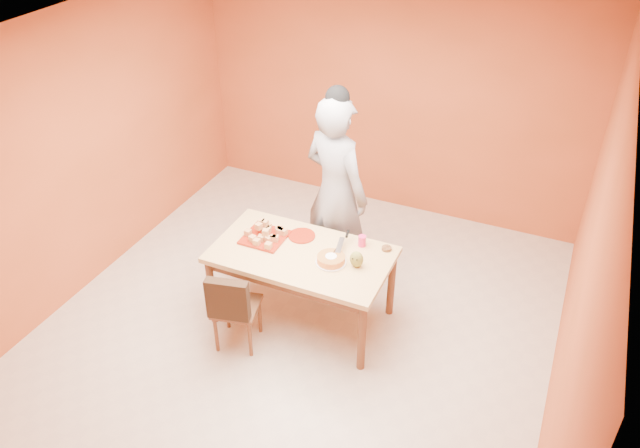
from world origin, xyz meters
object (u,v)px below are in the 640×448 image
at_px(dining_chair, 235,306).
at_px(pastry_platter, 265,237).
at_px(dining_table, 302,261).
at_px(checker_tin, 387,248).
at_px(magenta_glass, 362,241).
at_px(red_dinner_plate, 302,236).
at_px(person, 336,193).
at_px(sponge_cake, 331,259).
at_px(egg_ornament, 357,259).

height_order(dining_chair, pastry_platter, dining_chair).
bearing_deg(dining_table, checker_tin, 27.24).
relative_size(dining_table, checker_tin, 17.91).
relative_size(dining_table, magenta_glass, 15.59).
distance_m(dining_table, dining_chair, 0.71).
xyz_separation_m(red_dinner_plate, checker_tin, (0.79, 0.12, 0.01)).
relative_size(person, red_dinner_plate, 7.95).
xyz_separation_m(pastry_platter, red_dinner_plate, (0.30, 0.17, -0.00)).
bearing_deg(magenta_glass, sponge_cake, -114.10).
relative_size(dining_table, red_dinner_plate, 6.38).
xyz_separation_m(dining_table, egg_ornament, (0.52, 0.01, 0.17)).
distance_m(dining_chair, red_dinner_plate, 0.89).
bearing_deg(checker_tin, dining_chair, -139.83).
bearing_deg(sponge_cake, checker_tin, 44.87).
distance_m(person, magenta_glass, 0.61).
relative_size(dining_chair, checker_tin, 9.42).
bearing_deg(checker_tin, sponge_cake, -135.13).
relative_size(dining_chair, pastry_platter, 2.24).
height_order(pastry_platter, egg_ornament, egg_ornament).
relative_size(pastry_platter, sponge_cake, 1.53).
bearing_deg(red_dinner_plate, dining_chair, -109.86).
height_order(dining_chair, checker_tin, dining_chair).
distance_m(person, sponge_cake, 0.82).
bearing_deg(magenta_glass, red_dinner_plate, -170.84).
bearing_deg(dining_chair, checker_tin, 27.39).
height_order(pastry_platter, red_dinner_plate, pastry_platter).
bearing_deg(red_dinner_plate, sponge_cake, -32.62).
relative_size(red_dinner_plate, checker_tin, 2.81).
bearing_deg(dining_table, person, 87.79).
distance_m(sponge_cake, checker_tin, 0.54).
height_order(egg_ornament, checker_tin, egg_ornament).
xyz_separation_m(egg_ornament, magenta_glass, (-0.06, 0.31, -0.03)).
xyz_separation_m(person, pastry_platter, (-0.43, -0.66, -0.23)).
relative_size(magenta_glass, checker_tin, 1.15).
bearing_deg(sponge_cake, dining_chair, -142.76).
bearing_deg(person, pastry_platter, 76.28).
xyz_separation_m(dining_chair, red_dinner_plate, (0.28, 0.78, 0.33)).
height_order(dining_table, red_dinner_plate, red_dinner_plate).
bearing_deg(red_dinner_plate, person, 74.75).
distance_m(dining_table, person, 0.79).
distance_m(dining_chair, pastry_platter, 0.70).
height_order(person, checker_tin, person).
bearing_deg(magenta_glass, egg_ornament, -78.15).
distance_m(egg_ornament, checker_tin, 0.38).
distance_m(person, egg_ornament, 0.88).
relative_size(person, egg_ornament, 13.04).
bearing_deg(magenta_glass, checker_tin, 7.56).
bearing_deg(person, egg_ornament, 144.40).
height_order(dining_table, sponge_cake, sponge_cake).
bearing_deg(pastry_platter, egg_ornament, -3.21).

